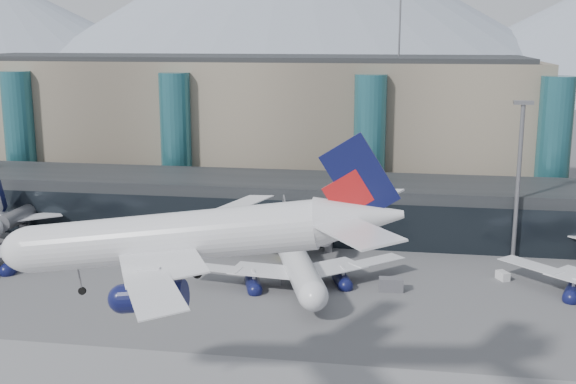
# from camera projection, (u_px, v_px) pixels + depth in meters

# --- Properties ---
(ground) EXTENTS (900.00, 900.00, 0.00)m
(ground) POSITION_uv_depth(u_px,v_px,m) (280.00, 381.00, 75.84)
(ground) COLOR #515154
(ground) RESTS_ON ground
(concourse) EXTENTS (170.00, 27.00, 10.00)m
(concourse) POSITION_uv_depth(u_px,v_px,m) (335.00, 208.00, 130.38)
(concourse) COLOR black
(concourse) RESTS_ON ground
(terminal_main) EXTENTS (130.00, 30.00, 31.00)m
(terminal_main) POSITION_uv_depth(u_px,v_px,m) (240.00, 125.00, 163.21)
(terminal_main) COLOR gray
(terminal_main) RESTS_ON ground
(teal_towers) EXTENTS (116.40, 19.40, 46.00)m
(teal_towers) POSITION_uv_depth(u_px,v_px,m) (271.00, 143.00, 146.51)
(teal_towers) COLOR #286570
(teal_towers) RESTS_ON ground
(mountain_ridge) EXTENTS (910.00, 400.00, 110.00)m
(mountain_ridge) POSITION_uv_depth(u_px,v_px,m) (417.00, 16.00, 429.53)
(mountain_ridge) COLOR gray
(mountain_ridge) RESTS_ON ground
(lightmast_mid) EXTENTS (3.00, 1.20, 25.60)m
(lightmast_mid) POSITION_uv_depth(u_px,v_px,m) (519.00, 171.00, 114.19)
(lightmast_mid) COLOR slate
(lightmast_mid) RESTS_ON ground
(hero_jet) EXTENTS (36.47, 37.64, 12.12)m
(hero_jet) POSITION_uv_depth(u_px,v_px,m) (210.00, 223.00, 61.81)
(hero_jet) COLOR silver
(hero_jet) RESTS_ON ground
(jet_parked_mid) EXTENTS (33.46, 35.16, 11.29)m
(jet_parked_mid) POSITION_uv_depth(u_px,v_px,m) (295.00, 251.00, 106.65)
(jet_parked_mid) COLOR silver
(jet_parked_mid) RESTS_ON ground
(veh_b) EXTENTS (2.24, 2.95, 1.51)m
(veh_b) POSITION_uv_depth(u_px,v_px,m) (287.00, 253.00, 117.43)
(veh_b) COLOR gold
(veh_b) RESTS_ON ground
(veh_c) EXTENTS (3.51, 2.01, 1.89)m
(veh_c) POSITION_uv_depth(u_px,v_px,m) (391.00, 285.00, 102.34)
(veh_c) COLOR #525258
(veh_c) RESTS_ON ground
(veh_f) EXTENTS (3.78, 4.41, 2.18)m
(veh_f) POSITION_uv_depth(u_px,v_px,m) (28.00, 245.00, 120.64)
(veh_f) COLOR #525258
(veh_f) RESTS_ON ground
(veh_g) EXTENTS (2.07, 2.48, 1.25)m
(veh_g) POSITION_uv_depth(u_px,v_px,m) (503.00, 276.00, 107.03)
(veh_g) COLOR silver
(veh_g) RESTS_ON ground
(veh_h) EXTENTS (4.16, 3.93, 2.08)m
(veh_h) POSITION_uv_depth(u_px,v_px,m) (153.00, 298.00, 96.90)
(veh_h) COLOR gold
(veh_h) RESTS_ON ground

